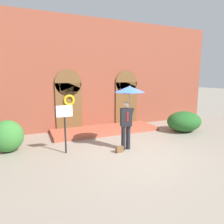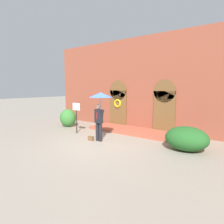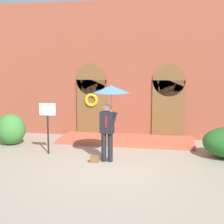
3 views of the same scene
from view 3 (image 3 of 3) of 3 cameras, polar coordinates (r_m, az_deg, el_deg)
The scene contains 6 objects.
ground_plane at distance 9.43m, azimuth -0.12°, elevation -9.77°, with size 80.00×80.00×0.00m, color gray.
building_facade at distance 13.08m, azimuth 3.34°, elevation 7.12°, with size 14.00×2.30×5.60m.
person_with_umbrella at distance 9.44m, azimuth -0.35°, elevation 2.14°, with size 1.10×1.10×2.36m.
handbag at distance 9.69m, azimuth -3.21°, elevation -8.60°, with size 0.28×0.12×0.22m, color brown.
sign_post at distance 10.66m, azimuth -11.68°, elevation -1.41°, with size 0.56×0.06×1.72m.
shrub_left at distance 12.44m, azimuth -18.01°, elevation -3.03°, with size 1.10×1.02×1.16m, color #387A33.
Camera 3 is at (1.70, -8.81, 2.88)m, focal length 50.00 mm.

